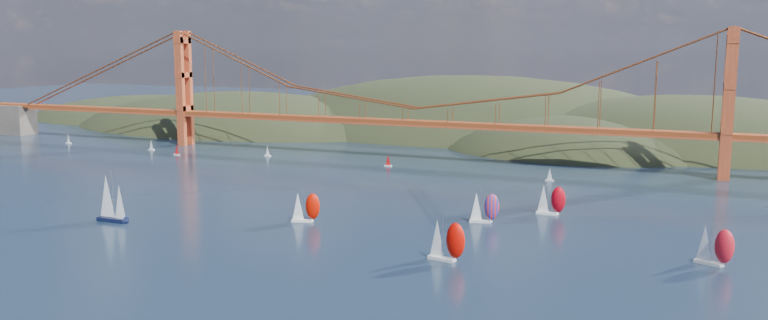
{
  "coord_description": "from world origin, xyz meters",
  "views": [
    {
      "loc": [
        110.27,
        -116.52,
        49.01
      ],
      "look_at": [
        23.07,
        90.0,
        14.07
      ],
      "focal_mm": 35.0,
      "sensor_mm": 36.0,
      "label": 1
    }
  ],
  "objects": [
    {
      "name": "ground",
      "position": [
        0.0,
        0.0,
        0.0
      ],
      "size": [
        1200.0,
        1200.0,
        0.0
      ],
      "primitive_type": "plane",
      "color": "black",
      "rests_on": "ground"
    },
    {
      "name": "headlands",
      "position": [
        44.95,
        278.29,
        -12.46
      ],
      "size": [
        725.0,
        225.0,
        96.0
      ],
      "color": "black",
      "rests_on": "ground"
    },
    {
      "name": "distant_boat_8",
      "position": [
        62.18,
        150.82,
        2.41
      ],
      "size": [
        3.0,
        2.0,
        4.7
      ],
      "color": "silver",
      "rests_on": "ground"
    },
    {
      "name": "racer_2",
      "position": [
        115.16,
        60.79,
        4.65
      ],
      "size": [
        8.79,
        6.11,
        9.85
      ],
      "rotation": [
        0.0,
        0.0,
        -0.41
      ],
      "color": "silver",
      "rests_on": "ground"
    },
    {
      "name": "racer_1",
      "position": [
        59.07,
        40.85,
        4.96
      ],
      "size": [
        9.33,
        4.71,
        10.49
      ],
      "rotation": [
        0.0,
        0.0,
        -0.17
      ],
      "color": "silver",
      "rests_on": "ground"
    },
    {
      "name": "distant_boat_3",
      "position": [
        -63.38,
        162.98,
        2.41
      ],
      "size": [
        3.0,
        2.0,
        4.7
      ],
      "color": "silver",
      "rests_on": "ground"
    },
    {
      "name": "distant_boat_2",
      "position": [
        -102.46,
        150.37,
        2.41
      ],
      "size": [
        3.0,
        2.0,
        4.7
      ],
      "color": "silver",
      "rests_on": "ground"
    },
    {
      "name": "distant_boat_0",
      "position": [
        -176.99,
        161.22,
        2.41
      ],
      "size": [
        3.0,
        2.0,
        4.7
      ],
      "color": "silver",
      "rests_on": "ground"
    },
    {
      "name": "distant_boat_1",
      "position": [
        -123.5,
        158.6,
        2.41
      ],
      "size": [
        3.0,
        2.0,
        4.7
      ],
      "color": "silver",
      "rests_on": "ground"
    },
    {
      "name": "bridge",
      "position": [
        -1.75,
        180.0,
        32.23
      ],
      "size": [
        552.0,
        12.0,
        55.0
      ],
      "color": "#903915",
      "rests_on": "ground"
    },
    {
      "name": "distant_boat_9",
      "position": [
        -4.03,
        158.46,
        2.41
      ],
      "size": [
        3.0,
        2.0,
        4.7
      ],
      "color": "silver",
      "rests_on": "ground"
    },
    {
      "name": "sloop_navy",
      "position": [
        -38.64,
        41.05,
        6.42
      ],
      "size": [
        9.31,
        5.23,
        14.55
      ],
      "rotation": [
        0.0,
        0.0,
        0.0
      ],
      "color": "black",
      "rests_on": "ground"
    },
    {
      "name": "racer_0",
      "position": [
        11.34,
        61.48,
        4.37
      ],
      "size": [
        8.26,
        4.79,
        9.25
      ],
      "rotation": [
        0.0,
        0.0,
        0.26
      ],
      "color": "white",
      "rests_on": "ground"
    },
    {
      "name": "racer_3",
      "position": [
        72.32,
        96.96,
        4.52
      ],
      "size": [
        8.31,
        3.37,
        9.57
      ],
      "rotation": [
        0.0,
        0.0,
        -0.02
      ],
      "color": "white",
      "rests_on": "ground"
    },
    {
      "name": "racer_rwb",
      "position": [
        57.14,
        80.01,
        4.43
      ],
      "size": [
        8.36,
        4.57,
        9.37
      ],
      "rotation": [
        0.0,
        0.0,
        0.22
      ],
      "color": "silver",
      "rests_on": "ground"
    }
  ]
}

